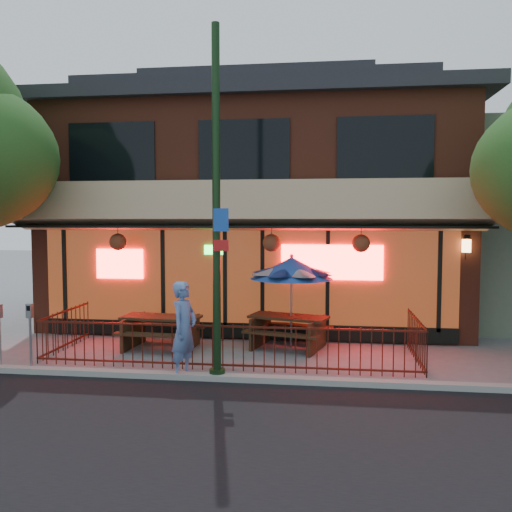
{
  "coord_description": "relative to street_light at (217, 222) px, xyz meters",
  "views": [
    {
      "loc": [
        2.16,
        -10.92,
        3.23
      ],
      "look_at": [
        0.48,
        2.0,
        2.32
      ],
      "focal_mm": 38.0,
      "sensor_mm": 36.0,
      "label": 1
    }
  ],
  "objects": [
    {
      "name": "patio_umbrella",
      "position": [
        1.31,
        2.8,
        -1.14
      ],
      "size": [
        2.06,
        2.06,
        2.35
      ],
      "color": "gray",
      "rests_on": "ground"
    },
    {
      "name": "patio_fence",
      "position": [
        -0.0,
        0.91,
        -2.52
      ],
      "size": [
        8.44,
        2.62,
        1.0
      ],
      "color": "#47180F",
      "rests_on": "ground"
    },
    {
      "name": "curb",
      "position": [
        -0.0,
        -0.1,
        -3.09
      ],
      "size": [
        80.0,
        0.25,
        0.12
      ],
      "primitive_type": "cube",
      "color": "#999993",
      "rests_on": "ground"
    },
    {
      "name": "restaurant_building",
      "position": [
        -0.0,
        7.51,
        0.98
      ],
      "size": [
        12.96,
        9.49,
        8.05
      ],
      "color": "brown",
      "rests_on": "ground"
    },
    {
      "name": "ground",
      "position": [
        -0.0,
        0.4,
        -3.15
      ],
      "size": [
        80.0,
        80.0,
        0.0
      ],
      "primitive_type": "plane",
      "color": "gray",
      "rests_on": "ground"
    },
    {
      "name": "street_light",
      "position": [
        0.0,
        0.0,
        0.0
      ],
      "size": [
        0.43,
        0.32,
        7.0
      ],
      "color": "black",
      "rests_on": "ground"
    },
    {
      "name": "parking_meter_near",
      "position": [
        -4.0,
        0.0,
        -2.17
      ],
      "size": [
        0.14,
        0.12,
        1.44
      ],
      "color": "gray",
      "rests_on": "ground"
    },
    {
      "name": "picnic_table_left",
      "position": [
        -1.88,
        2.31,
        -2.61
      ],
      "size": [
        2.02,
        1.61,
        0.82
      ],
      "color": "#3E2916",
      "rests_on": "ground"
    },
    {
      "name": "pedestrian",
      "position": [
        -0.69,
        0.05,
        -2.17
      ],
      "size": [
        0.65,
        0.82,
        1.97
      ],
      "primitive_type": "imported",
      "rotation": [
        0.0,
        0.0,
        1.29
      ],
      "color": "#5A79B5",
      "rests_on": "ground"
    },
    {
      "name": "picnic_table_right",
      "position": [
        1.24,
        2.76,
        -2.61
      ],
      "size": [
        2.24,
        1.92,
        0.82
      ],
      "color": "#3A2514",
      "rests_on": "ground"
    }
  ]
}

